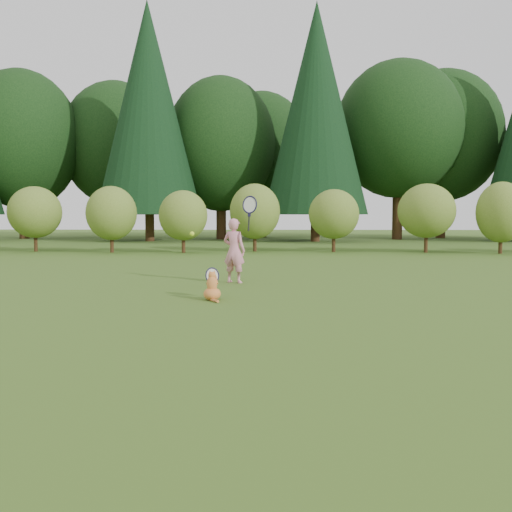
# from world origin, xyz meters

# --- Properties ---
(ground) EXTENTS (100.00, 100.00, 0.00)m
(ground) POSITION_xyz_m (0.00, 0.00, 0.00)
(ground) COLOR #375919
(ground) RESTS_ON ground
(shrub_row) EXTENTS (28.00, 3.00, 2.80)m
(shrub_row) POSITION_xyz_m (0.00, 13.00, 1.40)
(shrub_row) COLOR #516A21
(shrub_row) RESTS_ON ground
(woodland_backdrop) EXTENTS (48.00, 10.00, 15.00)m
(woodland_backdrop) POSITION_xyz_m (0.00, 23.00, 7.50)
(woodland_backdrop) COLOR black
(woodland_backdrop) RESTS_ON ground
(child) EXTENTS (0.80, 0.53, 2.03)m
(child) POSITION_xyz_m (-0.32, 2.73, 0.71)
(child) COLOR pink
(child) RESTS_ON ground
(cat) EXTENTS (0.35, 0.67, 0.68)m
(cat) POSITION_xyz_m (-0.51, 0.25, 0.25)
(cat) COLOR orange
(cat) RESTS_ON ground
(tennis_ball) EXTENTS (0.08, 0.08, 0.08)m
(tennis_ball) POSITION_xyz_m (-0.78, -0.19, 1.12)
(tennis_ball) COLOR #ADDB19
(tennis_ball) RESTS_ON ground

